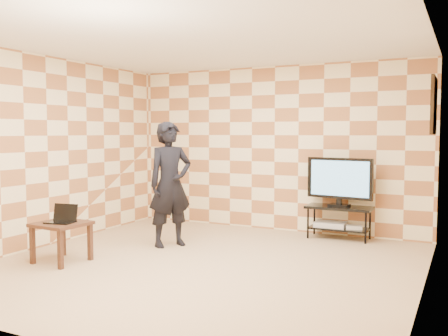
{
  "coord_description": "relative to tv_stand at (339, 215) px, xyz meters",
  "views": [
    {
      "loc": [
        2.87,
        -5.26,
        1.62
      ],
      "look_at": [
        0.0,
        0.6,
        1.15
      ],
      "focal_mm": 40.0,
      "sensor_mm": 36.0,
      "label": 1
    }
  ],
  "objects": [
    {
      "name": "game_console",
      "position": [
        0.23,
        -0.02,
        -0.17
      ],
      "size": [
        0.27,
        0.22,
        0.05
      ],
      "primitive_type": "cube",
      "rotation": [
        0.0,
        0.0,
        0.25
      ],
      "color": "silver",
      "rests_on": "tv_stand"
    },
    {
      "name": "dvd_player",
      "position": [
        -0.13,
        0.01,
        -0.15
      ],
      "size": [
        0.47,
        0.34,
        0.08
      ],
      "primitive_type": "cube",
      "rotation": [
        0.0,
        0.0,
        0.03
      ],
      "color": "silver",
      "rests_on": "tv_stand"
    },
    {
      "name": "person",
      "position": [
        -2.05,
        -1.52,
        0.52
      ],
      "size": [
        0.71,
        0.77,
        1.77
      ],
      "primitive_type": "imported",
      "rotation": [
        0.0,
        0.0,
        0.99
      ],
      "color": "black",
      "rests_on": "floor"
    },
    {
      "name": "wall_left",
      "position": [
        -3.64,
        -2.23,
        0.98
      ],
      "size": [
        0.02,
        5.0,
        2.7
      ],
      "primitive_type": "cube",
      "color": "#FFEBBB",
      "rests_on": "ground"
    },
    {
      "name": "wall_front",
      "position": [
        -1.14,
        -4.73,
        0.98
      ],
      "size": [
        5.0,
        0.02,
        2.7
      ],
      "primitive_type": "cube",
      "color": "#FFEBBB",
      "rests_on": "ground"
    },
    {
      "name": "tv_stand",
      "position": [
        0.0,
        0.0,
        0.0
      ],
      "size": [
        0.98,
        0.44,
        0.5
      ],
      "color": "black",
      "rests_on": "floor"
    },
    {
      "name": "ceiling",
      "position": [
        -1.14,
        -2.23,
        2.33
      ],
      "size": [
        5.0,
        5.0,
        0.02
      ],
      "primitive_type": "cube",
      "color": "white",
      "rests_on": "wall_back"
    },
    {
      "name": "tv",
      "position": [
        0.0,
        -0.0,
        0.54
      ],
      "size": [
        1.01,
        0.23,
        0.73
      ],
      "color": "black",
      "rests_on": "tv_stand"
    },
    {
      "name": "wall_art",
      "position": [
        1.33,
        -0.68,
        1.58
      ],
      "size": [
        0.04,
        0.72,
        0.72
      ],
      "color": "black",
      "rests_on": "wall_right"
    },
    {
      "name": "side_table",
      "position": [
        -2.79,
        -2.88,
        0.05
      ],
      "size": [
        0.61,
        0.61,
        0.5
      ],
      "color": "#392212",
      "rests_on": "floor"
    },
    {
      "name": "wall_right",
      "position": [
        1.36,
        -2.23,
        0.98
      ],
      "size": [
        0.02,
        5.0,
        2.7
      ],
      "primitive_type": "cube",
      "color": "#FFEBBB",
      "rests_on": "ground"
    },
    {
      "name": "laptop",
      "position": [
        -2.78,
        -2.87,
        0.18
      ],
      "size": [
        0.37,
        0.31,
        0.22
      ],
      "color": "black",
      "rests_on": "side_table"
    },
    {
      "name": "floor",
      "position": [
        -1.14,
        -2.23,
        -0.37
      ],
      "size": [
        5.0,
        5.0,
        0.0
      ],
      "primitive_type": "plane",
      "color": "tan",
      "rests_on": "ground"
    },
    {
      "name": "wall_back",
      "position": [
        -1.14,
        0.27,
        0.98
      ],
      "size": [
        5.0,
        0.02,
        2.7
      ],
      "primitive_type": "cube",
      "color": "#FFEBBB",
      "rests_on": "ground"
    }
  ]
}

